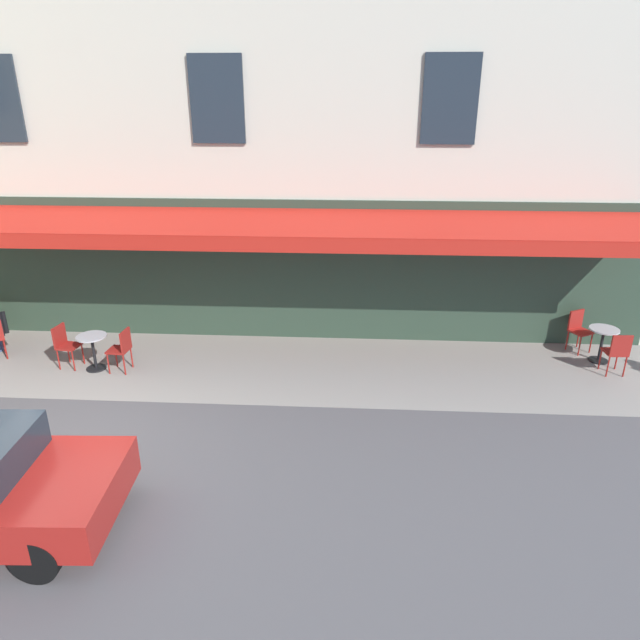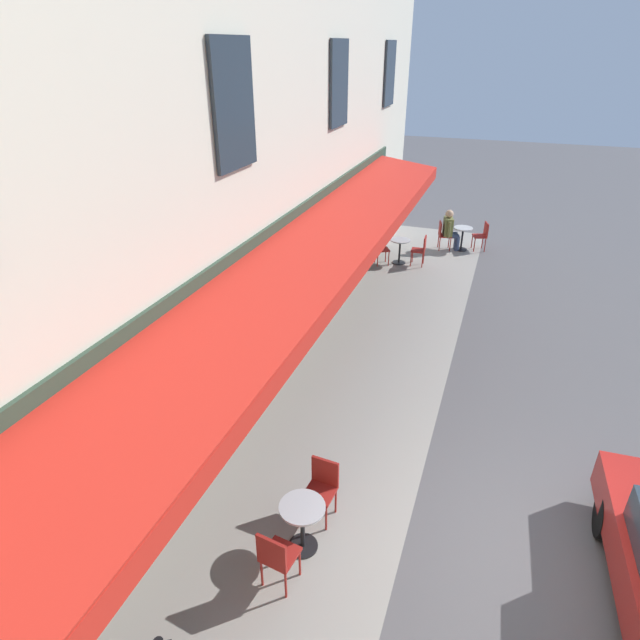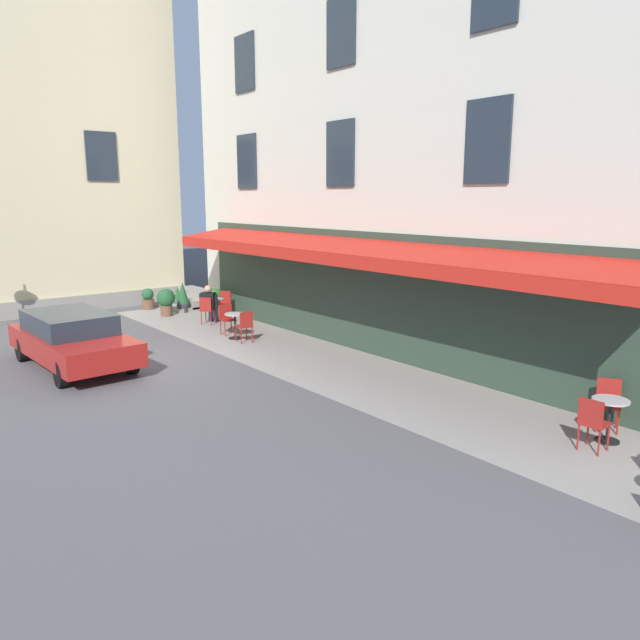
% 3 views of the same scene
% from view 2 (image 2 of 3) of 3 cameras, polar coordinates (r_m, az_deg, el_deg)
% --- Properties ---
extents(ground_plane, '(70.00, 70.00, 0.00)m').
position_cam_2_polar(ground_plane, '(7.99, 23.44, -23.37)').
color(ground_plane, '#565456').
extents(sidewalk_cafe_terrace, '(20.50, 3.20, 0.01)m').
position_cam_2_polar(sidewalk_cafe_terrace, '(10.55, 4.51, -6.55)').
color(sidewalk_cafe_terrace, gray).
rests_on(sidewalk_cafe_terrace, ground_plane).
extents(cafe_table_near_entrance, '(0.60, 0.60, 0.75)m').
position_cam_2_polar(cafe_table_near_entrance, '(16.18, 8.67, 7.76)').
color(cafe_table_near_entrance, black).
rests_on(cafe_table_near_entrance, ground_plane).
extents(cafe_chair_red_corner_right, '(0.42, 0.42, 0.91)m').
position_cam_2_polar(cafe_chair_red_corner_right, '(16.09, 10.92, 7.68)').
color(cafe_chair_red_corner_right, maroon).
rests_on(cafe_chair_red_corner_right, ground_plane).
extents(cafe_chair_red_by_window, '(0.54, 0.54, 0.91)m').
position_cam_2_polar(cafe_chair_red_by_window, '(15.99, 6.50, 7.87)').
color(cafe_chair_red_by_window, maroon).
rests_on(cafe_chair_red_by_window, ground_plane).
extents(cafe_table_mid_terrace, '(0.60, 0.60, 0.75)m').
position_cam_2_polar(cafe_table_mid_terrace, '(7.25, -1.92, -20.95)').
color(cafe_table_mid_terrace, black).
rests_on(cafe_table_mid_terrace, ground_plane).
extents(cafe_chair_red_back_row, '(0.43, 0.43, 0.91)m').
position_cam_2_polar(cafe_chair_red_back_row, '(7.60, 0.25, -17.41)').
color(cafe_chair_red_back_row, maroon).
rests_on(cafe_chair_red_back_row, ground_plane).
extents(cafe_chair_red_near_door, '(0.45, 0.45, 0.91)m').
position_cam_2_polar(cafe_chair_red_near_door, '(6.86, -4.76, -24.10)').
color(cafe_chair_red_near_door, maroon).
rests_on(cafe_chair_red_near_door, ground_plane).
extents(cafe_table_far_end, '(0.60, 0.60, 0.75)m').
position_cam_2_polar(cafe_table_far_end, '(17.71, 15.22, 8.87)').
color(cafe_table_far_end, black).
rests_on(cafe_table_far_end, ground_plane).
extents(cafe_chair_red_under_awning, '(0.51, 0.51, 0.91)m').
position_cam_2_polar(cafe_chair_red_under_awning, '(17.85, 17.23, 8.94)').
color(cafe_chair_red_under_awning, maroon).
rests_on(cafe_chair_red_under_awning, ground_plane).
extents(cafe_chair_red_corner_left, '(0.49, 0.49, 0.91)m').
position_cam_2_polar(cafe_chair_red_corner_left, '(17.59, 13.19, 9.18)').
color(cafe_chair_red_corner_left, maroon).
rests_on(cafe_chair_red_corner_left, ground_plane).
extents(seated_companion_in_olive, '(0.65, 0.61, 1.31)m').
position_cam_2_polar(seated_companion_in_olive, '(17.58, 13.95, 9.61)').
color(seated_companion_in_olive, navy).
rests_on(seated_companion_in_olive, ground_plane).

